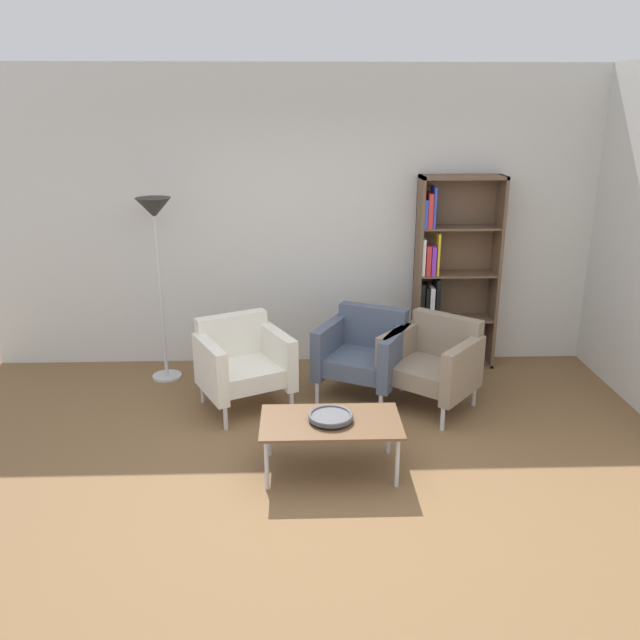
{
  "coord_description": "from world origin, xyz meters",
  "views": [
    {
      "loc": [
        -0.12,
        -3.92,
        2.53
      ],
      "look_at": [
        0.04,
        0.84,
        0.95
      ],
      "focal_mm": 36.54,
      "sensor_mm": 36.0,
      "label": 1
    }
  ],
  "objects": [
    {
      "name": "plaster_back_panel",
      "position": [
        0.0,
        2.46,
        1.45
      ],
      "size": [
        6.4,
        0.12,
        2.9
      ],
      "primitive_type": "cube",
      "color": "silver",
      "rests_on": "ground_plane"
    },
    {
      "name": "bookshelf_tall",
      "position": [
        1.34,
        2.25,
        0.92
      ],
      "size": [
        0.8,
        0.3,
        1.9
      ],
      "color": "brown",
      "rests_on": "ground_plane"
    },
    {
      "name": "decorative_bowl",
      "position": [
        0.09,
        0.23,
        0.43
      ],
      "size": [
        0.32,
        0.32,
        0.05
      ],
      "color": "#4C4C51",
      "rests_on": "coffee_table_low"
    },
    {
      "name": "floor_lamp_torchiere",
      "position": [
        -1.42,
        1.98,
        1.45
      ],
      "size": [
        0.32,
        0.32,
        1.74
      ],
      "color": "silver",
      "rests_on": "ground_plane"
    },
    {
      "name": "ground_plane",
      "position": [
        0.0,
        0.0,
        0.0
      ],
      "size": [
        8.32,
        8.32,
        0.0
      ],
      "primitive_type": "plane",
      "color": "brown"
    },
    {
      "name": "armchair_corner_red",
      "position": [
        1.03,
        1.28,
        0.41
      ],
      "size": [
        0.95,
        0.94,
        0.78
      ],
      "rotation": [
        0.0,
        0.0,
        -0.7
      ],
      "color": "gray",
      "rests_on": "ground_plane"
    },
    {
      "name": "coffee_table_low",
      "position": [
        0.09,
        0.23,
        0.37
      ],
      "size": [
        1.0,
        0.56,
        0.4
      ],
      "color": "brown",
      "rests_on": "ground_plane"
    },
    {
      "name": "armchair_by_bookshelf",
      "position": [
        -0.62,
        1.33,
        0.41
      ],
      "size": [
        0.92,
        0.89,
        0.78
      ],
      "rotation": [
        0.0,
        0.0,
        0.46
      ],
      "color": "white",
      "rests_on": "ground_plane"
    },
    {
      "name": "armchair_spare_guest",
      "position": [
        0.45,
        1.53,
        0.41
      ],
      "size": [
        0.92,
        0.9,
        0.78
      ],
      "rotation": [
        0.0,
        0.0,
        -0.47
      ],
      "color": "#4C566B",
      "rests_on": "ground_plane"
    }
  ]
}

